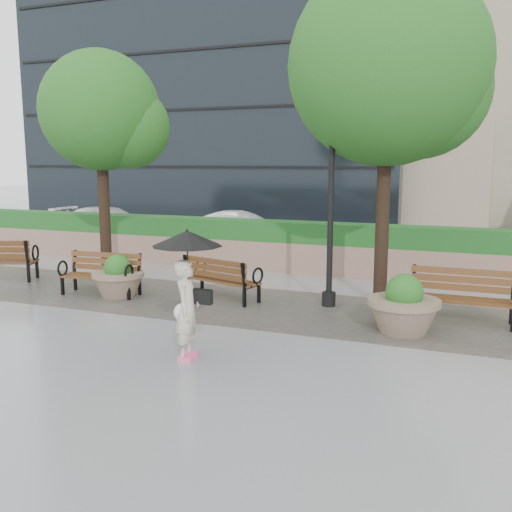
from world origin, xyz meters
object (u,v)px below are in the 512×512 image
at_px(lamppost, 331,209).
at_px(planter_left, 118,280).
at_px(bench_2, 222,287).
at_px(bench_3, 460,308).
at_px(planter_right, 404,310).
at_px(car_right, 241,231).
at_px(car_left, 109,224).
at_px(bench_1, 101,283).
at_px(pedestrian, 187,282).

bearing_deg(lamppost, planter_left, -168.59).
bearing_deg(bench_2, bench_3, -164.04).
xyz_separation_m(bench_2, planter_right, (3.97, -1.05, 0.14)).
xyz_separation_m(bench_3, car_right, (-7.27, 6.77, 0.34)).
bearing_deg(planter_left, planter_right, -4.01).
relative_size(car_left, car_right, 1.11).
xyz_separation_m(planter_left, car_left, (-5.71, 7.60, 0.25)).
bearing_deg(bench_3, lamppost, 172.05).
bearing_deg(car_right, lamppost, -155.51).
bearing_deg(car_left, bench_1, -149.78).
relative_size(planter_left, car_left, 0.26).
height_order(bench_1, planter_right, planter_right).
bearing_deg(bench_3, bench_2, 179.05).
xyz_separation_m(bench_2, car_left, (-7.94, 6.99, 0.35)).
height_order(lamppost, car_left, lamppost).
height_order(bench_1, planter_left, planter_left).
distance_m(bench_2, pedestrian, 3.84).
xyz_separation_m(bench_1, bench_2, (2.69, 0.61, -0.00)).
bearing_deg(planter_right, bench_1, 176.24).
distance_m(bench_1, bench_3, 7.58).
distance_m(planter_left, car_right, 7.35).
relative_size(bench_2, car_left, 0.43).
distance_m(bench_3, planter_left, 7.12).
distance_m(planter_left, pedestrian, 4.53).
height_order(bench_1, bench_2, bench_1).
height_order(bench_2, car_left, car_left).
xyz_separation_m(car_left, car_right, (5.54, -0.26, 0.01)).
height_order(bench_2, car_right, car_right).
distance_m(bench_2, planter_right, 4.11).
bearing_deg(bench_2, planter_right, -178.40).
bearing_deg(lamppost, pedestrian, -107.08).
bearing_deg(pedestrian, planter_right, -58.32).
distance_m(bench_3, pedestrian, 5.23).
bearing_deg(planter_left, lamppost, 11.41).
distance_m(planter_right, pedestrian, 3.89).
bearing_deg(planter_right, bench_3, 48.36).
xyz_separation_m(bench_3, planter_right, (-0.90, -1.01, 0.12)).
relative_size(bench_2, planter_right, 1.47).
xyz_separation_m(bench_1, planter_left, (0.46, -0.00, 0.09)).
bearing_deg(planter_right, planter_left, 175.99).
relative_size(bench_3, planter_left, 1.64).
relative_size(lamppost, pedestrian, 2.34).
bearing_deg(planter_right, lamppost, 141.13).
bearing_deg(planter_left, car_right, 91.39).
distance_m(lamppost, pedestrian, 4.13).
height_order(planter_left, car_left, car_left).
bearing_deg(bench_3, bench_1, -176.15).
distance_m(bench_2, planter_left, 2.31).
bearing_deg(bench_3, pedestrian, -137.31).
height_order(bench_2, planter_left, planter_left).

